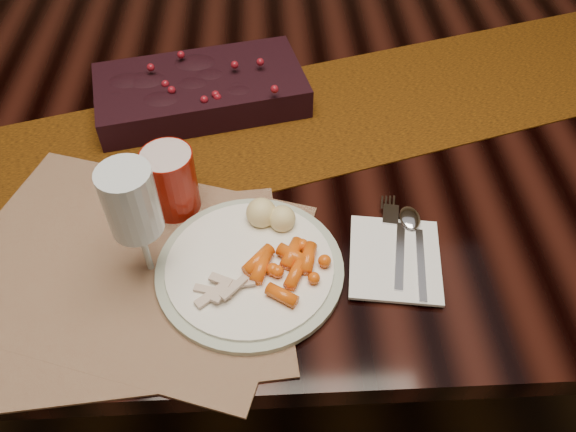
{
  "coord_description": "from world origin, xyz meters",
  "views": [
    {
      "loc": [
        -0.02,
        -0.79,
        1.4
      ],
      "look_at": [
        0.0,
        -0.26,
        0.8
      ],
      "focal_mm": 35.0,
      "sensor_mm": 36.0,
      "label": 1
    }
  ],
  "objects_px": {
    "dining_table": "(282,255)",
    "napkin": "(395,259)",
    "dinner_plate": "(250,268)",
    "centerpiece": "(200,86)",
    "mashed_potatoes": "(272,219)",
    "wine_glass": "(138,226)",
    "baby_carrots": "(284,271)",
    "placemat_main": "(129,261)",
    "red_cup": "(171,181)",
    "turkey_shreds": "(224,286)"
  },
  "relations": [
    {
      "from": "dining_table",
      "to": "baby_carrots",
      "type": "xyz_separation_m",
      "value": [
        -0.01,
        -0.34,
        0.4
      ]
    },
    {
      "from": "placemat_main",
      "to": "baby_carrots",
      "type": "height_order",
      "value": "baby_carrots"
    },
    {
      "from": "baby_carrots",
      "to": "napkin",
      "type": "relative_size",
      "value": 0.75
    },
    {
      "from": "dining_table",
      "to": "dinner_plate",
      "type": "distance_m",
      "value": 0.5
    },
    {
      "from": "mashed_potatoes",
      "to": "wine_glass",
      "type": "distance_m",
      "value": 0.19
    },
    {
      "from": "baby_carrots",
      "to": "turkey_shreds",
      "type": "height_order",
      "value": "baby_carrots"
    },
    {
      "from": "centerpiece",
      "to": "mashed_potatoes",
      "type": "distance_m",
      "value": 0.35
    },
    {
      "from": "baby_carrots",
      "to": "centerpiece",
      "type": "bearing_deg",
      "value": 108.05
    },
    {
      "from": "dinner_plate",
      "to": "mashed_potatoes",
      "type": "distance_m",
      "value": 0.08
    },
    {
      "from": "napkin",
      "to": "red_cup",
      "type": "relative_size",
      "value": 1.4
    },
    {
      "from": "napkin",
      "to": "wine_glass",
      "type": "height_order",
      "value": "wine_glass"
    },
    {
      "from": "dinner_plate",
      "to": "mashed_potatoes",
      "type": "xyz_separation_m",
      "value": [
        0.03,
        0.07,
        0.03
      ]
    },
    {
      "from": "centerpiece",
      "to": "red_cup",
      "type": "distance_m",
      "value": 0.26
    },
    {
      "from": "placemat_main",
      "to": "napkin",
      "type": "relative_size",
      "value": 3.16
    },
    {
      "from": "wine_glass",
      "to": "turkey_shreds",
      "type": "bearing_deg",
      "value": -26.16
    },
    {
      "from": "centerpiece",
      "to": "dinner_plate",
      "type": "xyz_separation_m",
      "value": [
        0.09,
        -0.4,
        -0.03
      ]
    },
    {
      "from": "placemat_main",
      "to": "mashed_potatoes",
      "type": "xyz_separation_m",
      "value": [
        0.21,
        0.04,
        0.04
      ]
    },
    {
      "from": "dining_table",
      "to": "dinner_plate",
      "type": "relative_size",
      "value": 6.79
    },
    {
      "from": "dining_table",
      "to": "napkin",
      "type": "xyz_separation_m",
      "value": [
        0.15,
        -0.31,
        0.38
      ]
    },
    {
      "from": "turkey_shreds",
      "to": "red_cup",
      "type": "relative_size",
      "value": 0.67
    },
    {
      "from": "placemat_main",
      "to": "turkey_shreds",
      "type": "bearing_deg",
      "value": -6.94
    },
    {
      "from": "dinner_plate",
      "to": "baby_carrots",
      "type": "xyz_separation_m",
      "value": [
        0.05,
        -0.02,
        0.02
      ]
    },
    {
      "from": "centerpiece",
      "to": "mashed_potatoes",
      "type": "xyz_separation_m",
      "value": [
        0.12,
        -0.33,
        -0.0
      ]
    },
    {
      "from": "dining_table",
      "to": "mashed_potatoes",
      "type": "distance_m",
      "value": 0.49
    },
    {
      "from": "centerpiece",
      "to": "wine_glass",
      "type": "distance_m",
      "value": 0.39
    },
    {
      "from": "wine_glass",
      "to": "mashed_potatoes",
      "type": "bearing_deg",
      "value": 16.67
    },
    {
      "from": "baby_carrots",
      "to": "wine_glass",
      "type": "relative_size",
      "value": 0.59
    },
    {
      "from": "dinner_plate",
      "to": "wine_glass",
      "type": "height_order",
      "value": "wine_glass"
    },
    {
      "from": "dining_table",
      "to": "centerpiece",
      "type": "distance_m",
      "value": 0.45
    },
    {
      "from": "wine_glass",
      "to": "placemat_main",
      "type": "bearing_deg",
      "value": 157.06
    },
    {
      "from": "centerpiece",
      "to": "baby_carrots",
      "type": "distance_m",
      "value": 0.44
    },
    {
      "from": "centerpiece",
      "to": "napkin",
      "type": "xyz_separation_m",
      "value": [
        0.3,
        -0.38,
        -0.03
      ]
    },
    {
      "from": "dinner_plate",
      "to": "napkin",
      "type": "relative_size",
      "value": 1.77
    },
    {
      "from": "baby_carrots",
      "to": "red_cup",
      "type": "relative_size",
      "value": 1.05
    },
    {
      "from": "dining_table",
      "to": "centerpiece",
      "type": "bearing_deg",
      "value": 151.55
    },
    {
      "from": "placemat_main",
      "to": "mashed_potatoes",
      "type": "bearing_deg",
      "value": 28.89
    },
    {
      "from": "centerpiece",
      "to": "wine_glass",
      "type": "bearing_deg",
      "value": -97.9
    },
    {
      "from": "mashed_potatoes",
      "to": "turkey_shreds",
      "type": "distance_m",
      "value": 0.13
    },
    {
      "from": "baby_carrots",
      "to": "wine_glass",
      "type": "xyz_separation_m",
      "value": [
        -0.19,
        0.03,
        0.07
      ]
    },
    {
      "from": "placemat_main",
      "to": "red_cup",
      "type": "distance_m",
      "value": 0.13
    },
    {
      "from": "dinner_plate",
      "to": "dining_table",
      "type": "bearing_deg",
      "value": 79.99
    },
    {
      "from": "centerpiece",
      "to": "red_cup",
      "type": "bearing_deg",
      "value": -95.91
    },
    {
      "from": "mashed_potatoes",
      "to": "napkin",
      "type": "relative_size",
      "value": 0.51
    },
    {
      "from": "wine_glass",
      "to": "dining_table",
      "type": "bearing_deg",
      "value": 57.02
    },
    {
      "from": "baby_carrots",
      "to": "napkin",
      "type": "distance_m",
      "value": 0.17
    },
    {
      "from": "dinner_plate",
      "to": "turkey_shreds",
      "type": "distance_m",
      "value": 0.05
    },
    {
      "from": "turkey_shreds",
      "to": "wine_glass",
      "type": "bearing_deg",
      "value": 153.84
    },
    {
      "from": "centerpiece",
      "to": "mashed_potatoes",
      "type": "height_order",
      "value": "centerpiece"
    },
    {
      "from": "centerpiece",
      "to": "baby_carrots",
      "type": "bearing_deg",
      "value": -71.95
    },
    {
      "from": "mashed_potatoes",
      "to": "baby_carrots",
      "type": "bearing_deg",
      "value": -80.81
    }
  ]
}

